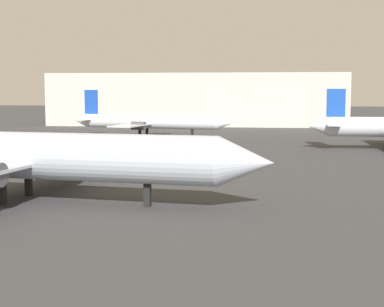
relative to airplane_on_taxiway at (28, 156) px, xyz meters
The scene contains 3 objects.
airplane_on_taxiway is the anchor object (origin of this frame).
airplane_far_right 56.76m from the airplane_on_taxiway, 91.99° to the left, with size 29.13×20.43×8.47m.
terminal_building 100.88m from the airplane_on_taxiway, 88.90° to the left, with size 70.30×20.85×12.39m, color beige.
Camera 1 is at (3.76, -13.44, 8.37)m, focal length 54.40 mm.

